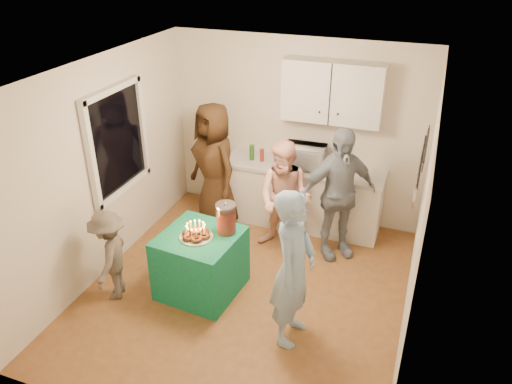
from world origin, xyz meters
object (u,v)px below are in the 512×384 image
(man_birthday, at_px, (293,269))
(counter, at_px, (302,197))
(woman_back_left, at_px, (214,166))
(woman_back_right, at_px, (338,194))
(microwave, at_px, (305,156))
(woman_back_center, at_px, (285,198))
(punch_jar, at_px, (226,219))
(child_near_left, at_px, (110,256))
(party_table, at_px, (201,263))

(man_birthday, bearing_deg, counter, 15.82)
(woman_back_left, bearing_deg, woman_back_right, 24.87)
(microwave, xyz_separation_m, woman_back_center, (-0.05, -0.70, -0.30))
(punch_jar, height_order, woman_back_center, woman_back_center)
(man_birthday, bearing_deg, woman_back_left, 45.17)
(woman_back_left, height_order, child_near_left, woman_back_left)
(woman_back_left, bearing_deg, child_near_left, -70.72)
(counter, height_order, child_near_left, child_near_left)
(counter, xyz_separation_m, woman_back_left, (-1.18, -0.37, 0.47))
(party_table, bearing_deg, woman_back_center, 60.44)
(microwave, bearing_deg, counter, 177.43)
(microwave, height_order, punch_jar, microwave)
(woman_back_left, relative_size, woman_back_center, 1.17)
(microwave, relative_size, woman_back_left, 0.31)
(punch_jar, distance_m, man_birthday, 1.09)
(counter, xyz_separation_m, party_table, (-0.70, -1.86, -0.05))
(punch_jar, bearing_deg, woman_back_right, 46.91)
(party_table, relative_size, woman_back_center, 0.56)
(child_near_left, bearing_deg, counter, 128.66)
(microwave, bearing_deg, child_near_left, -127.58)
(woman_back_center, height_order, child_near_left, woman_back_center)
(counter, height_order, microwave, microwave)
(punch_jar, relative_size, woman_back_left, 0.19)
(counter, distance_m, man_birthday, 2.32)
(punch_jar, bearing_deg, microwave, 75.20)
(counter, bearing_deg, child_near_left, -124.83)
(punch_jar, distance_m, woman_back_left, 1.51)
(punch_jar, bearing_deg, woman_back_center, 68.18)
(punch_jar, xyz_separation_m, woman_back_right, (1.04, 1.11, -0.05))
(woman_back_center, relative_size, child_near_left, 1.38)
(counter, bearing_deg, woman_back_left, -162.75)
(man_birthday, bearing_deg, woman_back_right, -0.35)
(man_birthday, distance_m, woman_back_right, 1.65)
(punch_jar, xyz_separation_m, child_near_left, (-1.17, -0.61, -0.38))
(child_near_left, bearing_deg, man_birthday, 75.67)
(child_near_left, bearing_deg, woman_back_center, 119.16)
(party_table, bearing_deg, child_near_left, -153.92)
(woman_back_left, bearing_deg, counter, 48.88)
(man_birthday, bearing_deg, woman_back_center, 22.91)
(punch_jar, height_order, man_birthday, man_birthday)
(woman_back_center, bearing_deg, woman_back_right, 18.10)
(punch_jar, bearing_deg, man_birthday, -29.46)
(counter, relative_size, woman_back_left, 1.22)
(woman_back_left, bearing_deg, party_table, -40.48)
(woman_back_right, xyz_separation_m, child_near_left, (-2.20, -1.72, -0.32))
(woman_back_right, relative_size, child_near_left, 1.58)
(microwave, distance_m, woman_back_left, 1.25)
(party_table, distance_m, man_birthday, 1.35)
(counter, relative_size, microwave, 3.93)
(punch_jar, xyz_separation_m, man_birthday, (0.94, -0.53, -0.07))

